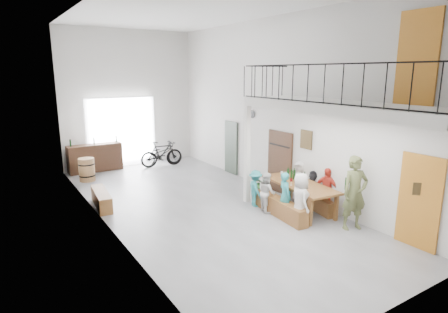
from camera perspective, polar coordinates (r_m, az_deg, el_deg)
floor at (r=11.10m, az=-3.43°, el=-7.38°), size 12.00×12.00×0.00m
room_walls at (r=10.42m, az=-3.69°, el=11.29°), size 12.00×12.00×12.00m
gateway_portal at (r=15.94m, az=-15.28°, el=3.58°), size 2.80×0.08×2.80m
right_wall_decor at (r=10.81m, az=14.05°, el=1.31°), size 0.07×8.28×5.07m
balcony at (r=9.27m, az=17.02°, el=6.93°), size 1.52×5.62×4.00m
tasting_table at (r=10.67m, az=11.40°, el=-4.45°), size 1.28×2.53×0.79m
bench_inner at (r=10.32m, az=8.52°, el=-7.70°), size 0.54×2.07×0.47m
bench_wall at (r=11.10m, az=13.25°, el=-6.55°), size 0.60×1.86×0.42m
tableware at (r=10.64m, az=10.86°, el=-3.22°), size 0.55×1.20×0.35m
side_bench at (r=11.46m, az=-18.18°, el=-6.14°), size 0.51×1.65×0.46m
oak_barrel at (r=14.22m, az=-20.17°, el=-1.89°), size 0.56×0.56×0.83m
serving_counter at (r=15.51m, az=-19.04°, el=-0.17°), size 2.04×0.62×1.07m
counter_bottles at (r=15.36m, az=-19.20°, el=2.27°), size 1.79×0.06×0.28m
guest_left_a at (r=9.68m, az=11.52°, el=-6.42°), size 0.64×0.77×1.36m
guest_left_b at (r=10.07m, az=9.28°, el=-5.86°), size 0.40×0.51×1.26m
guest_left_c at (r=10.49m, az=6.52°, el=-5.41°), size 0.55×0.64×1.12m
guest_left_d at (r=10.86m, az=4.83°, el=-4.87°), size 0.58×0.78×1.07m
guest_right_a at (r=10.79m, az=15.32°, el=-4.92°), size 0.52×0.79×1.25m
guest_right_b at (r=11.21m, az=13.38°, el=-4.67°), size 0.31×0.97×1.05m
guest_right_c at (r=11.53m, az=11.41°, el=-3.67°), size 0.57×0.69×1.21m
host_standing at (r=9.73m, az=19.29°, el=-5.27°), size 0.78×0.62×1.85m
potted_plant at (r=12.61m, az=5.55°, el=-4.00°), size 0.42×0.39×0.39m
bicycle_near at (r=15.81m, az=-9.54°, el=0.39°), size 1.84×0.68×0.96m
bicycle_far at (r=15.59m, az=-9.47°, el=0.39°), size 1.79×0.66×1.05m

